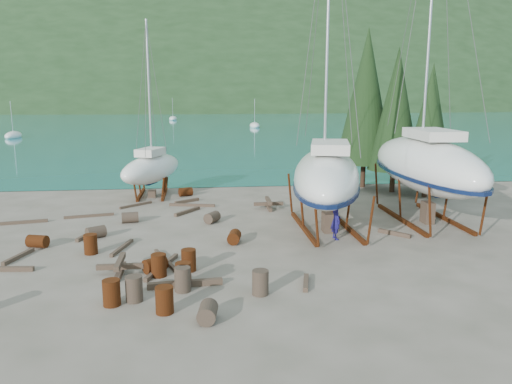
{
  "coord_description": "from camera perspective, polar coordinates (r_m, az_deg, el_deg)",
  "views": [
    {
      "loc": [
        -0.95,
        -21.55,
        6.92
      ],
      "look_at": [
        1.77,
        3.0,
        2.0
      ],
      "focal_mm": 35.0,
      "sensor_mm": 36.0,
      "label": 1
    }
  ],
  "objects": [
    {
      "name": "bay_water",
      "position": [
        336.62,
        -6.25,
        10.02
      ],
      "size": [
        700.0,
        700.0,
        0.0
      ],
      "primitive_type": "plane",
      "color": "teal",
      "rests_on": "ground"
    },
    {
      "name": "large_sailboat_near",
      "position": [
        25.53,
        8.06,
        1.91
      ],
      "size": [
        5.84,
        11.56,
        17.5
      ],
      "rotation": [
        0.0,
        0.0,
        -0.24
      ],
      "color": "white",
      "rests_on": "ground"
    },
    {
      "name": "timber_pile_fore",
      "position": [
        20.26,
        -15.27,
        -8.22
      ],
      "size": [
        1.8,
        1.8,
        0.6
      ],
      "color": "#4F3B2D",
      "rests_on": "ground"
    },
    {
      "name": "drum_5",
      "position": [
        18.1,
        -8.38,
        -9.84
      ],
      "size": [
        0.58,
        0.58,
        0.88
      ],
      "primitive_type": "cylinder",
      "color": "#2D2823",
      "rests_on": "ground"
    },
    {
      "name": "far_house_center",
      "position": [
        212.44,
        -11.64,
        9.95
      ],
      "size": [
        6.6,
        5.6,
        5.6
      ],
      "color": "beige",
      "rests_on": "ground"
    },
    {
      "name": "timber_5",
      "position": [
        20.51,
        -10.71,
        -8.42
      ],
      "size": [
        1.17,
        2.91,
        0.16
      ],
      "primitive_type": "cube",
      "rotation": [
        0.0,
        0.0,
        2.8
      ],
      "color": "#4F3B2D",
      "rests_on": "ground"
    },
    {
      "name": "drum_13",
      "position": [
        17.46,
        -16.19,
        -10.99
      ],
      "size": [
        0.58,
        0.58,
        0.88
      ],
      "primitive_type": "cylinder",
      "color": "#59220F",
      "rests_on": "ground"
    },
    {
      "name": "ground",
      "position": [
        22.65,
        -3.63,
        -6.54
      ],
      "size": [
        600.0,
        600.0,
        0.0
      ],
      "primitive_type": "plane",
      "color": "#5E584A",
      "rests_on": "ground"
    },
    {
      "name": "timber_12",
      "position": [
        23.65,
        -25.51,
        -6.67
      ],
      "size": [
        0.74,
        1.97,
        0.17
      ],
      "primitive_type": "cube",
      "rotation": [
        0.0,
        0.0,
        2.85
      ],
      "color": "#4F3B2D",
      "rests_on": "ground"
    },
    {
      "name": "drum_15",
      "position": [
        25.45,
        -17.82,
        -4.39
      ],
      "size": [
        1.05,
        0.97,
        0.58
      ],
      "primitive_type": "cylinder",
      "rotation": [
        1.57,
        0.0,
        2.16
      ],
      "color": "#2D2823",
      "rests_on": "ground"
    },
    {
      "name": "timber_16",
      "position": [
        18.58,
        -8.09,
        -10.34
      ],
      "size": [
        2.73,
        0.46,
        0.23
      ],
      "primitive_type": "cube",
      "rotation": [
        0.0,
        0.0,
        1.66
      ],
      "color": "#4F3B2D",
      "rests_on": "ground"
    },
    {
      "name": "drum_3",
      "position": [
        16.51,
        -10.42,
        -12.04
      ],
      "size": [
        0.58,
        0.58,
        0.88
      ],
      "primitive_type": "cylinder",
      "color": "#59220F",
      "rests_on": "ground"
    },
    {
      "name": "timber_1",
      "position": [
        25.67,
        15.53,
        -4.57
      ],
      "size": [
        1.27,
        1.41,
        0.19
      ],
      "primitive_type": "cube",
      "rotation": [
        0.0,
        0.0,
        0.72
      ],
      "color": "#4F3B2D",
      "rests_on": "ground"
    },
    {
      "name": "drum_12",
      "position": [
        20.18,
        -11.47,
        -8.14
      ],
      "size": [
        1.05,
        0.99,
        0.58
      ],
      "primitive_type": "cylinder",
      "rotation": [
        1.57,
        0.0,
        2.22
      ],
      "color": "#59220F",
      "rests_on": "ground"
    },
    {
      "name": "drum_6",
      "position": [
        23.47,
        -2.5,
        -5.15
      ],
      "size": [
        0.74,
        0.97,
        0.58
      ],
      "primitive_type": "cylinder",
      "rotation": [
        1.57,
        0.0,
        -0.19
      ],
      "color": "#59220F",
      "rests_on": "ground"
    },
    {
      "name": "timber_4",
      "position": [
        25.83,
        -18.76,
        -4.69
      ],
      "size": [
        0.7,
        1.88,
        0.17
      ],
      "primitive_type": "cube",
      "rotation": [
        0.0,
        0.0,
        2.86
      ],
      "color": "#4F3B2D",
      "rests_on": "ground"
    },
    {
      "name": "cypress_mid_right",
      "position": [
        34.97,
        19.17,
        7.37
      ],
      "size": [
        3.06,
        3.06,
        8.5
      ],
      "color": "black",
      "rests_on": "ground"
    },
    {
      "name": "drum_9",
      "position": [
        27.91,
        -14.2,
        -2.83
      ],
      "size": [
        0.96,
        0.71,
        0.58
      ],
      "primitive_type": "cylinder",
      "rotation": [
        1.57,
        0.0,
        1.72
      ],
      "color": "#2D2823",
      "rests_on": "ground"
    },
    {
      "name": "far_house_left",
      "position": [
        219.67,
        -22.22,
        9.4
      ],
      "size": [
        6.6,
        5.6,
        5.6
      ],
      "color": "beige",
      "rests_on": "ground"
    },
    {
      "name": "far_house_right",
      "position": [
        213.84,
        2.04,
        10.18
      ],
      "size": [
        6.6,
        5.6,
        5.6
      ],
      "color": "beige",
      "rests_on": "ground"
    },
    {
      "name": "cypress_near_right",
      "position": [
        36.16,
        15.72,
        9.06
      ],
      "size": [
        3.6,
        3.6,
        10.0
      ],
      "color": "black",
      "rests_on": "ground"
    },
    {
      "name": "drum_16",
      "position": [
        17.59,
        -13.75,
        -10.69
      ],
      "size": [
        0.58,
        0.58,
        0.88
      ],
      "primitive_type": "cylinder",
      "color": "#2D2823",
      "rests_on": "ground"
    },
    {
      "name": "drum_7",
      "position": [
        18.56,
        -8.31,
        -9.29
      ],
      "size": [
        0.58,
        0.58,
        0.88
      ],
      "primitive_type": "cylinder",
      "color": "#59220F",
      "rests_on": "ground"
    },
    {
      "name": "drum_4",
      "position": [
        34.35,
        -8.05,
        0.02
      ],
      "size": [
        1.03,
        0.85,
        0.58
      ],
      "primitive_type": "cylinder",
      "rotation": [
        1.57,
        0.0,
        1.93
      ],
      "color": "#59220F",
      "rests_on": "ground"
    },
    {
      "name": "timber_3",
      "position": [
        21.31,
        -10.33,
        -7.66
      ],
      "size": [
        1.14,
        2.71,
        0.15
      ],
      "primitive_type": "cube",
      "rotation": [
        0.0,
        0.0,
        0.36
      ],
      "color": "#4F3B2D",
      "rests_on": "ground"
    },
    {
      "name": "timber_15",
      "position": [
        29.84,
        -18.53,
        -2.6
      ],
      "size": [
        2.67,
        0.74,
        0.15
      ],
      "primitive_type": "cube",
      "rotation": [
        0.0,
        0.0,
        1.79
      ],
      "color": "#4F3B2D",
      "rests_on": "ground"
    },
    {
      "name": "cypress_far_right",
      "position": [
        38.3,
        19.32,
        8.08
      ],
      "size": [
        3.24,
        3.24,
        9.0
      ],
      "color": "black",
      "rests_on": "ground"
    },
    {
      "name": "worker",
      "position": [
        24.19,
        9.11,
        -3.18
      ],
      "size": [
        0.51,
        0.72,
        1.89
      ],
      "primitive_type": "imported",
      "rotation": [
        0.0,
        0.0,
        1.65
      ],
      "color": "navy",
      "rests_on": "ground"
    },
    {
      "name": "moored_boat_left",
      "position": [
        86.81,
        -25.99,
        5.81
      ],
      "size": [
        2.0,
        5.0,
        6.05
      ],
      "color": "white",
      "rests_on": "ground"
    },
    {
      "name": "small_sailboat_shore",
      "position": [
        34.55,
        -11.85,
        2.69
      ],
      "size": [
        4.77,
        7.6,
        11.62
      ],
      "rotation": [
        0.0,
        0.0,
        -0.37
      ],
      "color": "white",
      "rests_on": "ground"
    },
    {
      "name": "timber_pile_aft",
      "position": [
        30.31,
        1.44,
        -1.36
      ],
      "size": [
        1.8,
        1.8,
        0.6
      ],
      "color": "#4F3B2D",
      "rests_on": "ground"
    },
    {
      "name": "drum_1",
      "position": [
        15.85,
        -5.55,
        -13.51
      ],
      "size": [
        0.69,
        0.95,
        0.58
      ],
      "primitive_type": "cylinder",
      "rotation": [
        1.57,
        0.0,
        3.01
      ],
      "color": "#2D2823",
      "rests_on": "ground"
    },
    {
      "name": "drum_2",
      "position": [
        24.86,
        -23.69,
        -5.18
      ],
      "size": [
        1.01,
        0.81,
        0.58
      ],
      "primitive_type": "cylinder",
      "rotation": [
        1.57,
        0.0,
        1.28
      ],
      "color": "#59220F",
      "rests_on": "ground"
    },
    {
      "name": "drum_10",
      "position": [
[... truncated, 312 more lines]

